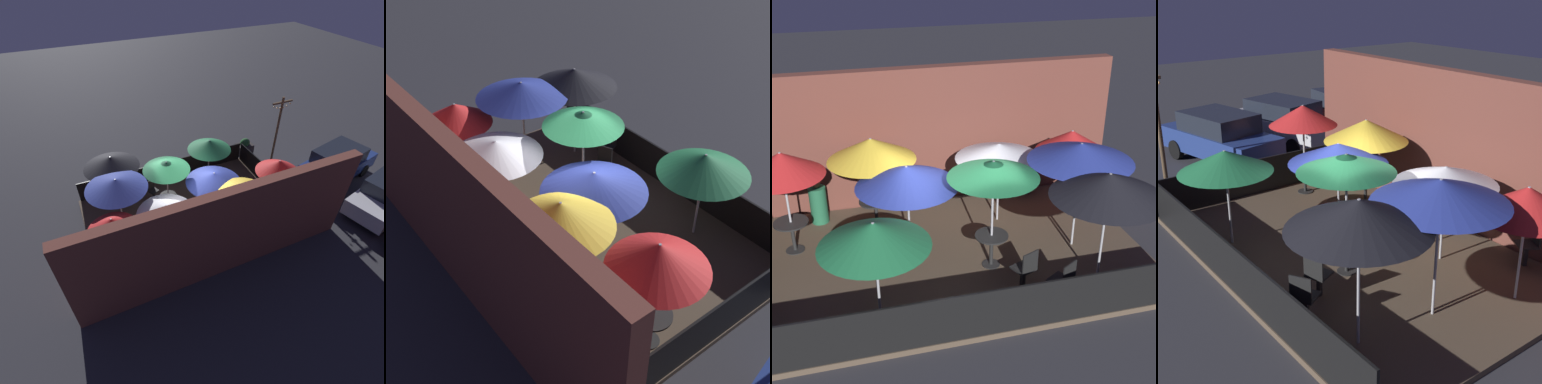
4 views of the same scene
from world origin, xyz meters
The scene contains 24 objects.
ground_plane centered at (0.00, 0.00, 0.00)m, with size 60.00×60.00×0.00m, color #2D2D33.
patio_deck centered at (0.00, 0.00, 0.06)m, with size 8.43×5.52×0.12m.
building_wall centered at (0.00, 2.99, 1.82)m, with size 10.03×0.36×3.65m.
fence_front centered at (0.00, -2.72, 0.59)m, with size 8.23×0.05×0.95m.
fence_side_left centered at (-4.17, 0.00, 0.59)m, with size 0.05×5.32×0.95m.
patio_umbrella_0 centered at (-1.54, 1.62, 2.17)m, with size 2.05×2.05×2.31m.
patio_umbrella_1 centered at (-3.46, 1.06, 2.25)m, with size 1.79×1.79×2.40m.
patio_umbrella_2 centered at (0.67, -0.62, 2.39)m, with size 1.88×1.88×2.45m.
patio_umbrella_3 centered at (2.72, -0.30, 2.41)m, with size 2.29×2.29×2.50m.
patio_umbrella_4 centered at (2.57, -1.82, 2.36)m, with size 2.24×2.24×2.49m.
patio_umbrella_5 centered at (-0.93, 0.35, 1.99)m, with size 2.23×2.23×2.10m.
patio_umbrella_6 centered at (-1.87, -1.88, 2.01)m, with size 2.00×2.00×2.12m.
patio_umbrella_7 centered at (1.41, 1.25, 1.96)m, with size 2.10×2.10×2.02m.
patio_umbrella_8 centered at (3.28, 1.26, 2.03)m, with size 1.75×1.75×2.17m.
dining_table_0 centered at (-1.54, 1.62, 0.70)m, with size 0.78×0.78×0.74m.
dining_table_1 centered at (-3.46, 1.06, 0.70)m, with size 0.77×0.77×0.74m.
dining_table_2 centered at (0.67, -0.62, 0.70)m, with size 0.71×0.71×0.75m.
patio_chair_0 centered at (1.08, -1.60, 0.61)m, with size 0.52×0.52×0.91m.
patio_chair_1 centered at (1.61, -2.22, 0.65)m, with size 0.55×0.55×0.96m.
patio_chair_2 centered at (2.69, 2.46, 0.63)m, with size 0.55×0.55×0.93m.
patron_0 centered at (-2.87, 2.26, 0.62)m, with size 0.57×0.57×1.15m.
planter_box centered at (-4.82, -3.26, 0.38)m, with size 0.87×0.61×0.88m.
light_post centered at (-5.72, -1.96, 2.00)m, with size 1.10×0.12×3.55m.
parked_car_0 centered at (-7.61, 0.50, 0.85)m, with size 4.61×2.56×1.62m.
Camera 1 is at (3.69, 8.49, 9.14)m, focal length 28.00 mm.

